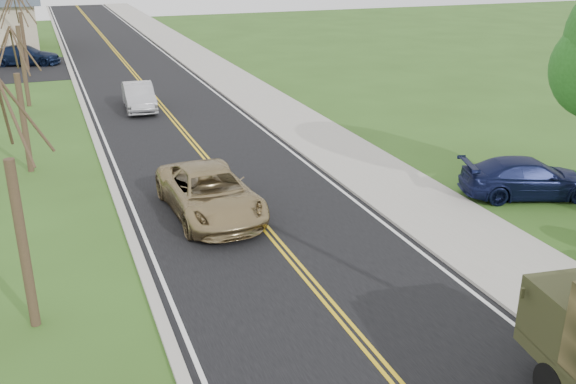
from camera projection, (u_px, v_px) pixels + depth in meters
road at (138, 78)px, 43.91m from camera, size 8.00×120.00×0.01m
curb_right at (197, 73)px, 45.28m from camera, size 0.30×120.00×0.12m
sidewalk_right at (221, 72)px, 45.87m from camera, size 3.20×120.00×0.10m
curb_left at (75, 82)px, 42.51m from camera, size 0.30×120.00×0.10m
bare_tree_a at (19, 225)px, 14.51m from camera, size 1.93×2.26×6.08m
bare_tree_b at (22, 111)px, 25.01m from camera, size 1.83×2.14×5.73m
bare_tree_c at (22, 57)px, 35.35m from camera, size 2.04×2.39×6.42m
bare_tree_d at (23, 34)px, 45.88m from camera, size 1.88×2.20×5.91m
suv_champagne at (210, 193)px, 21.46m from camera, size 2.88×5.80×1.58m
sedan_silver at (139, 97)px, 35.26m from camera, size 1.78×4.52×1.46m
pickup_navy at (528, 178)px, 23.08m from camera, size 5.23×3.36×1.41m
lot_car_silver at (4, 55)px, 49.04m from camera, size 4.32×3.02×1.35m
lot_car_navy at (25, 55)px, 48.35m from camera, size 5.45×3.38×1.48m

